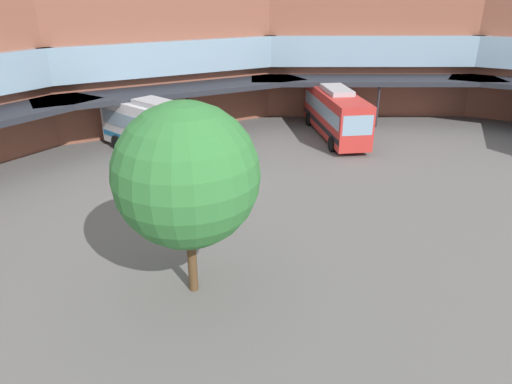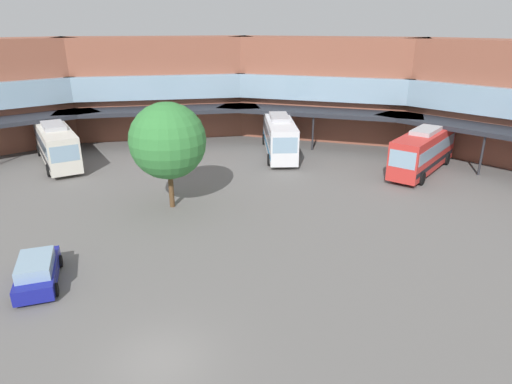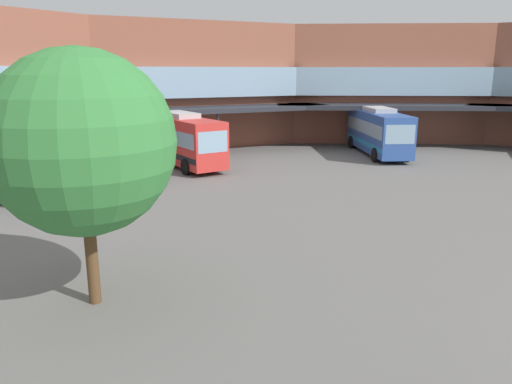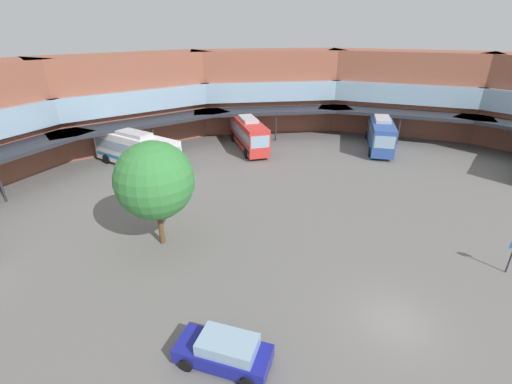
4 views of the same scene
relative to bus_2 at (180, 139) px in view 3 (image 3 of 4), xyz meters
name	(u,v)px [view 3 (image 3 of 4)]	position (x,y,z in m)	size (l,w,h in m)	color
station_building	(103,99)	(-10.59, -5.62, 3.56)	(86.04, 49.65, 11.01)	#93543F
bus_2	(180,139)	(0.00, 0.00, 0.00)	(5.88, 10.51, 3.91)	red
bus_4	(378,131)	(13.25, -9.76, 0.00)	(9.55, 8.70, 3.91)	#2D519E
plaza_tree	(82,143)	(-17.42, -13.89, 2.89)	(5.30, 5.30, 7.53)	brown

